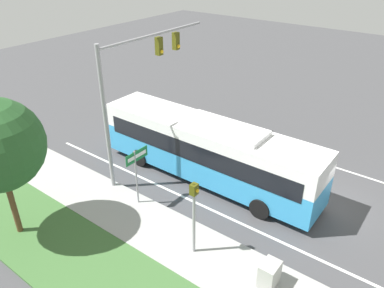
{
  "coord_description": "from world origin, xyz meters",
  "views": [
    {
      "loc": [
        -15.2,
        -3.48,
        11.09
      ],
      "look_at": [
        -1.54,
        6.79,
        1.72
      ],
      "focal_mm": 35.0,
      "sensor_mm": 36.0,
      "label": 1
    }
  ],
  "objects_px": {
    "bus": "(208,148)",
    "street_sign": "(137,166)",
    "signal_gantry": "(136,78)",
    "pedestrian_signal": "(194,208)",
    "utility_cabinet": "(269,274)"
  },
  "relations": [
    {
      "from": "signal_gantry",
      "to": "street_sign",
      "type": "bearing_deg",
      "value": -139.53
    },
    {
      "from": "utility_cabinet",
      "to": "signal_gantry",
      "type": "bearing_deg",
      "value": 71.25
    },
    {
      "from": "bus",
      "to": "street_sign",
      "type": "height_order",
      "value": "bus"
    },
    {
      "from": "bus",
      "to": "signal_gantry",
      "type": "bearing_deg",
      "value": 111.39
    },
    {
      "from": "bus",
      "to": "pedestrian_signal",
      "type": "distance_m",
      "value": 5.44
    },
    {
      "from": "bus",
      "to": "signal_gantry",
      "type": "xyz_separation_m",
      "value": [
        -1.32,
        3.38,
        3.37
      ]
    },
    {
      "from": "street_sign",
      "to": "bus",
      "type": "bearing_deg",
      "value": -20.21
    },
    {
      "from": "signal_gantry",
      "to": "pedestrian_signal",
      "type": "xyz_separation_m",
      "value": [
        -3.4,
        -6.03,
        -2.95
      ]
    },
    {
      "from": "bus",
      "to": "utility_cabinet",
      "type": "bearing_deg",
      "value": -127.46
    },
    {
      "from": "signal_gantry",
      "to": "street_sign",
      "type": "xyz_separation_m",
      "value": [
        -2.37,
        -2.02,
        -3.13
      ]
    },
    {
      "from": "bus",
      "to": "utility_cabinet",
      "type": "distance_m",
      "value": 7.39
    },
    {
      "from": "street_sign",
      "to": "utility_cabinet",
      "type": "bearing_deg",
      "value": -95.96
    },
    {
      "from": "bus",
      "to": "utility_cabinet",
      "type": "height_order",
      "value": "bus"
    },
    {
      "from": "signal_gantry",
      "to": "utility_cabinet",
      "type": "height_order",
      "value": "signal_gantry"
    },
    {
      "from": "pedestrian_signal",
      "to": "street_sign",
      "type": "distance_m",
      "value": 4.15
    }
  ]
}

